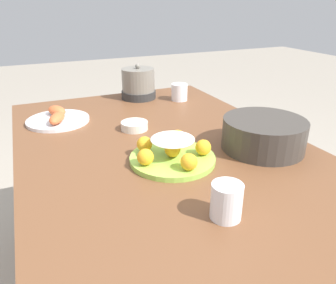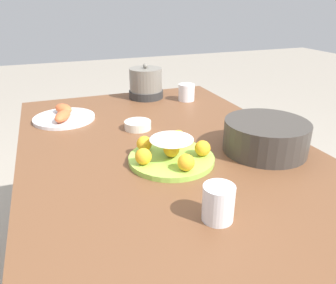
# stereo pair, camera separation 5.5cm
# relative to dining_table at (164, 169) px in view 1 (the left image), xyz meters

# --- Properties ---
(dining_table) EXTENTS (1.42, 0.94, 0.72)m
(dining_table) POSITION_rel_dining_table_xyz_m (0.00, 0.00, 0.00)
(dining_table) COLOR brown
(dining_table) RESTS_ON ground_plane
(cake_plate) EXTENTS (0.26, 0.26, 0.08)m
(cake_plate) POSITION_rel_dining_table_xyz_m (0.11, -0.02, 0.11)
(cake_plate) COLOR #99CC4C
(cake_plate) RESTS_ON dining_table
(serving_bowl) EXTENTS (0.27, 0.27, 0.10)m
(serving_bowl) POSITION_rel_dining_table_xyz_m (0.15, 0.29, 0.14)
(serving_bowl) COLOR #3D3833
(serving_bowl) RESTS_ON dining_table
(sauce_bowl) EXTENTS (0.10, 0.10, 0.03)m
(sauce_bowl) POSITION_rel_dining_table_xyz_m (-0.19, -0.04, 0.10)
(sauce_bowl) COLOR silver
(sauce_bowl) RESTS_ON dining_table
(seafood_platter) EXTENTS (0.25, 0.25, 0.05)m
(seafood_platter) POSITION_rel_dining_table_xyz_m (-0.39, -0.30, 0.10)
(seafood_platter) COLOR silver
(seafood_platter) RESTS_ON dining_table
(cup_near) EXTENTS (0.07, 0.07, 0.09)m
(cup_near) POSITION_rel_dining_table_xyz_m (0.42, -0.03, 0.13)
(cup_near) COLOR white
(cup_near) RESTS_ON dining_table
(cup_far) EXTENTS (0.08, 0.08, 0.08)m
(cup_far) POSITION_rel_dining_table_xyz_m (-0.47, 0.29, 0.13)
(cup_far) COLOR white
(cup_far) RESTS_ON dining_table
(warming_pot) EXTENTS (0.17, 0.17, 0.17)m
(warming_pot) POSITION_rel_dining_table_xyz_m (-0.59, 0.11, 0.16)
(warming_pot) COLOR #2D2D2D
(warming_pot) RESTS_ON dining_table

